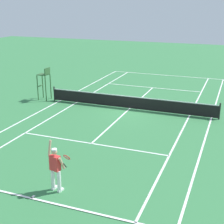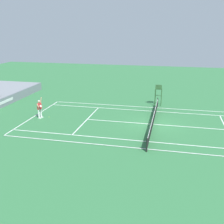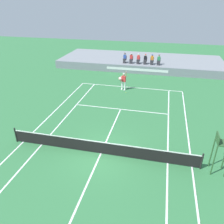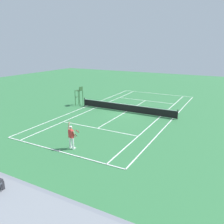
{
  "view_description": "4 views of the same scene",
  "coord_description": "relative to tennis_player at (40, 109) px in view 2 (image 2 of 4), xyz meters",
  "views": [
    {
      "loc": [
        -6.78,
        21.01,
        7.07
      ],
      "look_at": [
        -0.18,
        3.87,
        1.0
      ],
      "focal_mm": 53.59,
      "sensor_mm": 36.0,
      "label": 1
    },
    {
      "loc": [
        -23.96,
        -1.51,
        8.63
      ],
      "look_at": [
        -0.18,
        3.87,
        1.0
      ],
      "focal_mm": 43.67,
      "sensor_mm": 36.0,
      "label": 2
    },
    {
      "loc": [
        3.24,
        -10.71,
        8.77
      ],
      "look_at": [
        -0.18,
        3.87,
        1.0
      ],
      "focal_mm": 35.54,
      "sensor_mm": 36.0,
      "label": 3
    },
    {
      "loc": [
        -10.85,
        23.62,
        7.53
      ],
      "look_at": [
        -0.18,
        3.87,
        1.0
      ],
      "focal_mm": 36.83,
      "sensor_mm": 36.0,
      "label": 4
    }
  ],
  "objects": [
    {
      "name": "ground_plane",
      "position": [
        0.62,
        -11.05,
        -0.99
      ],
      "size": [
        80.0,
        80.0,
        0.0
      ],
      "primitive_type": "plane",
      "color": "#337542"
    },
    {
      "name": "court",
      "position": [
        0.62,
        -11.05,
        -0.98
      ],
      "size": [
        11.08,
        23.88,
        0.03
      ],
      "color": "#337542",
      "rests_on": "ground"
    },
    {
      "name": "net",
      "position": [
        0.62,
        -11.05,
        -0.47
      ],
      "size": [
        11.98,
        0.1,
        1.07
      ],
      "color": "black",
      "rests_on": "ground"
    },
    {
      "name": "tennis_player",
      "position": [
        0.0,
        0.0,
        0.0
      ],
      "size": [
        0.82,
        0.61,
        2.08
      ],
      "color": "white",
      "rests_on": "ground"
    },
    {
      "name": "tennis_ball",
      "position": [
        0.4,
        -0.74,
        -0.96
      ],
      "size": [
        0.07,
        0.07,
        0.07
      ],
      "primitive_type": "sphere",
      "color": "#D1E533",
      "rests_on": "ground"
    },
    {
      "name": "umpire_chair",
      "position": [
        7.34,
        -11.05,
        0.56
      ],
      "size": [
        0.77,
        0.77,
        2.44
      ],
      "color": "#2D562D",
      "rests_on": "ground"
    }
  ]
}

